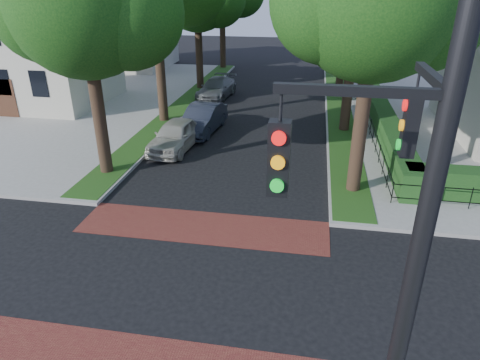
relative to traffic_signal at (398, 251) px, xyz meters
name	(u,v)px	position (x,y,z in m)	size (l,w,h in m)	color
ground	(176,283)	(-4.89, 4.41, -4.71)	(120.00, 120.00, 0.00)	black
sidewalk_nw	(6,96)	(-24.39, 23.41, -4.63)	(30.00, 30.00, 0.15)	gray
crosswalk_far	(203,227)	(-4.89, 7.61, -4.70)	(9.00, 2.20, 0.01)	maroon
grass_strip_ne	(339,110)	(0.51, 23.51, -4.55)	(1.60, 29.80, 0.02)	#1C4D16
grass_strip_nw	(184,103)	(-10.29, 23.51, -4.55)	(1.60, 29.80, 0.02)	#1C4D16
tree_left_near	(88,3)	(-10.28, 11.64, 2.56)	(7.50, 6.45, 10.20)	black
hedge_main_road	(384,121)	(2.81, 19.41, -3.96)	(1.00, 18.00, 1.20)	#164016
fence_main_road	(369,123)	(2.01, 19.41, -4.11)	(0.06, 18.00, 0.90)	black
house_left_near	(32,30)	(-20.38, 22.41, 0.33)	(10.00, 9.00, 10.14)	beige
house_left_far	(119,15)	(-20.38, 36.41, 0.33)	(10.00, 9.00, 10.14)	beige
traffic_signal	(398,251)	(0.00, 0.00, 0.00)	(2.17, 2.00, 8.00)	black
parked_car_front	(176,135)	(-8.22, 15.03, -3.94)	(1.82, 4.52, 1.54)	#B5B2A3
parked_car_middle	(202,119)	(-7.53, 18.00, -3.92)	(1.66, 4.77, 1.57)	#202530
parked_car_rear	(216,88)	(-8.49, 25.95, -3.98)	(2.03, 4.99, 1.45)	slate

